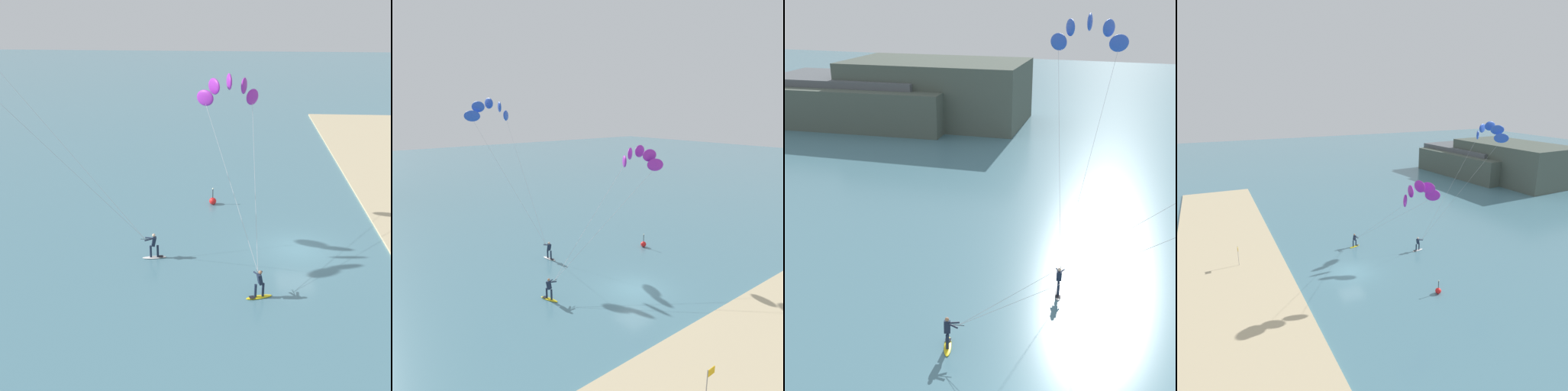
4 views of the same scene
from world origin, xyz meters
The scene contains 2 objects.
kitesurfer_mid_water centered at (-2.45, 18.70, 12.99)m, with size 5.29×11.68×14.74m.
distant_headland centered at (-30.73, 44.59, 3.23)m, with size 33.25×18.36×7.91m.
Camera 3 is at (1.99, -15.96, 15.85)m, focal length 47.10 mm.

